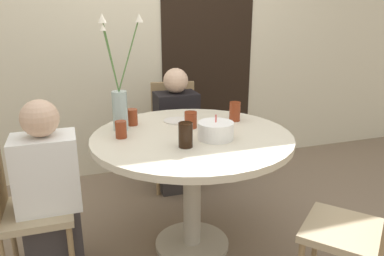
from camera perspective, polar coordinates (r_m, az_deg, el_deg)
ground_plane at (r=2.61m, az=0.00°, el=-17.41°), size 16.00×16.00×0.00m
wall_back at (r=3.48m, az=-7.45°, el=14.23°), size 8.00×0.05×2.60m
doorway_panel at (r=3.64m, az=2.40°, el=10.16°), size 0.90×0.01×2.05m
dining_table at (r=2.30m, az=0.00°, el=-4.16°), size 1.21×1.21×0.78m
chair_left_flank at (r=3.28m, az=-2.71°, el=-0.10°), size 0.46×0.46×0.89m
chair_right_flank at (r=2.29m, az=-24.91°, el=-9.98°), size 0.40×0.40×0.89m
chair_far_back at (r=2.09m, az=24.85°, el=-12.74°), size 0.56×0.56×0.89m
birthday_cake at (r=2.17m, az=3.63°, el=-0.39°), size 0.21×0.21×0.14m
flower_vase at (r=2.33m, az=-10.99°, el=4.43°), size 0.26×0.10×0.70m
side_plate at (r=2.51m, az=-2.41°, el=1.11°), size 0.17×0.17×0.01m
drink_glass_0 at (r=2.37m, az=-0.20°, el=1.26°), size 0.08×0.08×0.10m
drink_glass_1 at (r=2.03m, az=-0.99°, el=-1.06°), size 0.08×0.08×0.14m
drink_glass_2 at (r=2.45m, az=-9.11°, el=1.65°), size 0.07×0.07×0.11m
drink_glass_3 at (r=2.53m, az=6.54°, el=2.53°), size 0.07×0.07×0.13m
drink_glass_4 at (r=2.22m, az=-10.77°, el=-0.22°), size 0.07×0.07×0.10m
person_guest at (r=3.13m, az=-2.38°, el=-1.08°), size 0.34×0.24×1.05m
person_woman at (r=2.28m, az=-20.85°, el=-9.81°), size 0.34×0.24×1.05m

